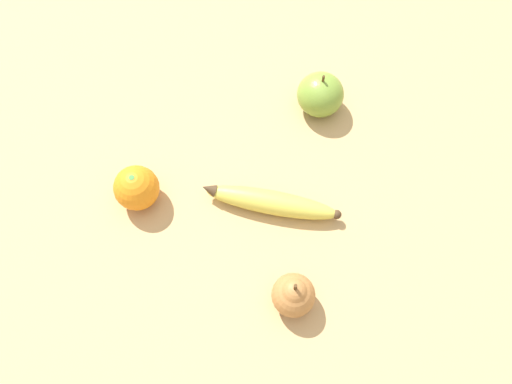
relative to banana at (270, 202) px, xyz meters
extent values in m
plane|color=tan|center=(0.01, 0.03, -0.02)|extent=(3.00, 3.00, 0.00)
ellipsoid|color=#DBCC4C|center=(0.00, 0.00, 0.00)|extent=(0.21, 0.13, 0.04)
cone|color=#47331E|center=(0.09, -0.05, 0.01)|extent=(0.03, 0.03, 0.03)
sphere|color=#47331E|center=(-0.10, 0.05, 0.00)|extent=(0.02, 0.02, 0.02)
sphere|color=orange|center=(0.20, -0.07, 0.02)|extent=(0.07, 0.07, 0.07)
cylinder|color=#3D8438|center=(0.20, -0.07, 0.05)|extent=(0.01, 0.01, 0.00)
sphere|color=#B2753D|center=(0.01, 0.16, 0.01)|extent=(0.06, 0.06, 0.06)
sphere|color=#B2753D|center=(0.01, 0.16, 0.03)|extent=(0.04, 0.04, 0.04)
cylinder|color=#4C3319|center=(0.01, 0.16, 0.05)|extent=(0.01, 0.01, 0.02)
ellipsoid|color=olive|center=(-0.14, -0.17, 0.02)|extent=(0.08, 0.08, 0.07)
cylinder|color=#4C3319|center=(-0.14, -0.17, 0.06)|extent=(0.00, 0.00, 0.01)
camera|label=1|loc=(0.11, 0.32, 0.73)|focal=35.00mm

